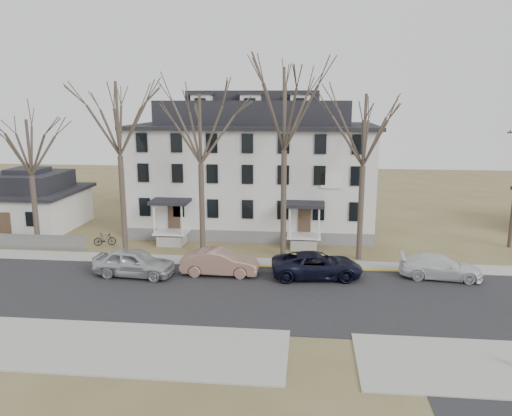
# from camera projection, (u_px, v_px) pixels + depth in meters

# --- Properties ---
(ground) EXTENTS (120.00, 120.00, 0.00)m
(ground) POSITION_uv_depth(u_px,v_px,m) (255.00, 310.00, 27.34)
(ground) COLOR olive
(ground) RESTS_ON ground
(main_road) EXTENTS (120.00, 10.00, 0.04)m
(main_road) POSITION_uv_depth(u_px,v_px,m) (259.00, 296.00, 29.29)
(main_road) COLOR #27272A
(main_road) RESTS_ON ground
(far_sidewalk) EXTENTS (120.00, 2.00, 0.08)m
(far_sidewalk) POSITION_uv_depth(u_px,v_px,m) (267.00, 263.00, 35.12)
(far_sidewalk) COLOR #A09F97
(far_sidewalk) RESTS_ON ground
(near_sidewalk_left) EXTENTS (20.00, 5.00, 0.08)m
(near_sidewalk_left) POSITION_uv_depth(u_px,v_px,m) (74.00, 346.00, 23.30)
(near_sidewalk_left) COLOR #A09F97
(near_sidewalk_left) RESTS_ON ground
(yellow_curb) EXTENTS (14.00, 0.25, 0.06)m
(yellow_curb) POSITION_uv_depth(u_px,v_px,m) (340.00, 270.00, 33.73)
(yellow_curb) COLOR gold
(yellow_curb) RESTS_ON ground
(boarding_house) EXTENTS (20.80, 12.36, 12.05)m
(boarding_house) POSITION_uv_depth(u_px,v_px,m) (254.00, 169.00, 43.88)
(boarding_house) COLOR slate
(boarding_house) RESTS_ON ground
(small_house) EXTENTS (8.70, 8.70, 5.00)m
(small_house) POSITION_uv_depth(u_px,v_px,m) (31.00, 203.00, 44.68)
(small_house) COLOR silver
(small_house) RESTS_ON ground
(fence) EXTENTS (14.00, 0.06, 1.20)m
(fence) POSITION_uv_depth(u_px,v_px,m) (0.00, 248.00, 38.73)
(fence) COLOR gray
(fence) RESTS_ON ground
(tree_far_left) EXTENTS (8.40, 8.40, 13.72)m
(tree_far_left) POSITION_uv_depth(u_px,v_px,m) (118.00, 113.00, 35.83)
(tree_far_left) COLOR #473B31
(tree_far_left) RESTS_ON ground
(tree_mid_left) EXTENTS (7.80, 7.80, 12.74)m
(tree_mid_left) POSITION_uv_depth(u_px,v_px,m) (200.00, 124.00, 35.37)
(tree_mid_left) COLOR #473B31
(tree_mid_left) RESTS_ON ground
(tree_center) EXTENTS (9.00, 9.00, 14.70)m
(tree_center) POSITION_uv_depth(u_px,v_px,m) (285.00, 103.00, 34.44)
(tree_center) COLOR #473B31
(tree_center) RESTS_ON ground
(tree_mid_right) EXTENTS (7.80, 7.80, 12.74)m
(tree_mid_right) POSITION_uv_depth(u_px,v_px,m) (365.00, 125.00, 34.19)
(tree_mid_right) COLOR #473B31
(tree_mid_right) RESTS_ON ground
(tree_bungalow) EXTENTS (6.60, 6.60, 10.78)m
(tree_bungalow) POSITION_uv_depth(u_px,v_px,m) (29.00, 143.00, 37.01)
(tree_bungalow) COLOR #473B31
(tree_bungalow) RESTS_ON ground
(car_silver) EXTENTS (5.47, 2.59, 1.81)m
(car_silver) POSITION_uv_depth(u_px,v_px,m) (134.00, 263.00, 32.38)
(car_silver) COLOR #B3B6B8
(car_silver) RESTS_ON ground
(car_tan) EXTENTS (5.03, 1.76, 1.66)m
(car_tan) POSITION_uv_depth(u_px,v_px,m) (220.00, 263.00, 32.64)
(car_tan) COLOR #956D5D
(car_tan) RESTS_ON ground
(car_navy) EXTENTS (6.11, 3.33, 1.62)m
(car_navy) POSITION_uv_depth(u_px,v_px,m) (317.00, 266.00, 32.14)
(car_navy) COLOR black
(car_navy) RESTS_ON ground
(car_white) EXTENTS (5.30, 2.59, 1.48)m
(car_white) POSITION_uv_depth(u_px,v_px,m) (440.00, 267.00, 32.00)
(car_white) COLOR silver
(car_white) RESTS_ON ground
(bicycle_left) EXTENTS (1.68, 0.84, 0.84)m
(bicycle_left) POSITION_uv_depth(u_px,v_px,m) (169.00, 240.00, 39.60)
(bicycle_left) COLOR black
(bicycle_left) RESTS_ON ground
(bicycle_right) EXTENTS (1.79, 0.96, 1.04)m
(bicycle_right) POSITION_uv_depth(u_px,v_px,m) (105.00, 240.00, 39.27)
(bicycle_right) COLOR black
(bicycle_right) RESTS_ON ground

